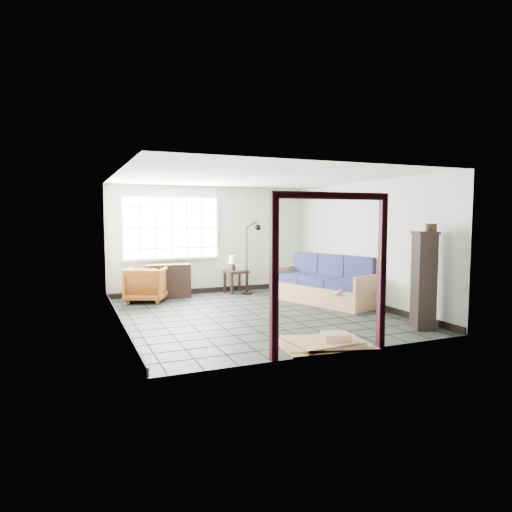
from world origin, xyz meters
name	(u,v)px	position (x,y,z in m)	size (l,w,h in m)	color
ground	(255,314)	(0.00, 0.00, 0.00)	(5.50, 5.50, 0.00)	black
room_shell	(254,227)	(0.00, 0.03, 1.68)	(5.02, 5.52, 2.61)	#B5B9B1
window_panel	(171,228)	(-1.00, 2.70, 1.60)	(2.32, 0.08, 1.52)	silver
doorway_trim	(331,253)	(0.00, -2.70, 1.38)	(1.80, 0.08, 2.20)	#3B0D19
futon_sofa	(325,285)	(1.87, 0.50, 0.38)	(1.60, 2.50, 1.04)	#9A6945
armchair	(146,282)	(-1.70, 2.11, 0.42)	(0.82, 0.77, 0.85)	maroon
side_table	(236,274)	(0.50, 2.40, 0.46)	(0.55, 0.55, 0.56)	black
table_lamp	(233,260)	(0.43, 2.37, 0.82)	(0.27, 0.27, 0.37)	black
projector	(237,268)	(0.55, 2.48, 0.61)	(0.35, 0.31, 0.11)	silver
floor_lamp	(252,255)	(0.83, 2.14, 0.94)	(0.49, 0.30, 1.75)	black
console_shelf	(168,281)	(-1.16, 2.40, 0.39)	(1.03, 0.47, 0.78)	black
tall_shelf	(424,280)	(2.15, -2.14, 0.83)	(0.48, 0.54, 1.63)	black
pot	(431,228)	(2.22, -2.20, 1.69)	(0.18, 0.18, 0.13)	black
open_box	(352,301)	(2.00, -0.32, 0.17)	(0.90, 0.57, 0.48)	olive
cardboard_pile	(325,342)	(0.12, -2.38, 0.05)	(1.41, 1.16, 0.19)	olive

